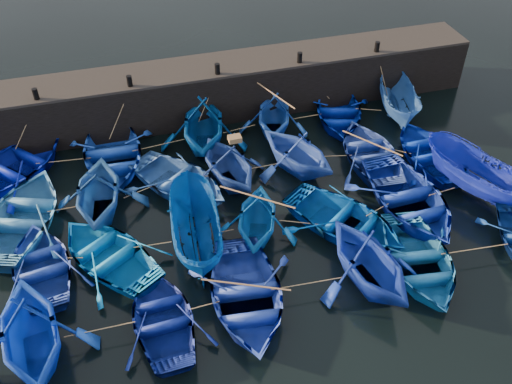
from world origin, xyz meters
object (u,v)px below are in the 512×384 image
object	(u,v)px
boat_20	(28,332)
wooden_crate	(235,139)
boat_0	(14,167)
boat_13	(42,265)
boat_8	(180,181)

from	to	relation	value
boat_20	wooden_crate	world-z (taller)	boat_20
boat_0	boat_13	bearing A→B (deg)	149.26
boat_13	boat_20	size ratio (longest dim) A/B	0.96
boat_0	boat_8	distance (m)	7.22
boat_13	wooden_crate	distance (m)	8.70
boat_13	wooden_crate	world-z (taller)	wooden_crate
boat_8	boat_13	distance (m)	6.40
boat_13	boat_20	xyz separation A→B (m)	(-0.24, -3.41, 0.74)
boat_20	boat_8	bearing A→B (deg)	41.52
boat_20	wooden_crate	bearing A→B (deg)	31.27
boat_8	boat_20	xyz separation A→B (m)	(-5.76, -6.65, 0.69)
boat_13	wooden_crate	xyz separation A→B (m)	(7.92, 3.15, 1.78)
boat_8	wooden_crate	distance (m)	2.96
boat_0	boat_20	world-z (taller)	boat_20
boat_8	boat_20	distance (m)	8.82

